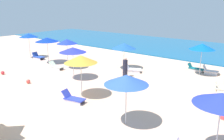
{
  "coord_description": "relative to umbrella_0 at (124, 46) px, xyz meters",
  "views": [
    {
      "loc": [
        12.42,
        -7.03,
        5.7
      ],
      "look_at": [
        1.31,
        6.43,
        0.88
      ],
      "focal_mm": 38.93,
      "sensor_mm": 36.0,
      "label": 1
    }
  ],
  "objects": [
    {
      "name": "beach_ball_1",
      "position": [
        -6.64,
        -7.84,
        -1.92
      ],
      "size": [
        0.3,
        0.3,
        0.3
      ],
      "primitive_type": "sphere",
      "color": "#E2343C",
      "rests_on": "ground_plane"
    },
    {
      "name": "umbrella_2",
      "position": [
        -1.23,
        -4.86,
        0.21
      ],
      "size": [
        2.08,
        2.08,
        2.49
      ],
      "color": "silver",
      "rests_on": "ground_plane"
    },
    {
      "name": "lounge_chair_0_0",
      "position": [
        1.25,
        -0.44,
        -1.79
      ],
      "size": [
        1.51,
        1.21,
        0.78
      ],
      "rotation": [
        0.0,
        0.0,
        2.04
      ],
      "color": "silver",
      "rests_on": "ground_plane"
    },
    {
      "name": "umbrella_6",
      "position": [
        5.97,
        2.41,
        0.28
      ],
      "size": [
        2.02,
        2.02,
        2.6
      ],
      "color": "silver",
      "rests_on": "ground_plane"
    },
    {
      "name": "umbrella_0",
      "position": [
        0.0,
        0.0,
        0.0
      ],
      "size": [
        2.12,
        2.12,
        2.31
      ],
      "color": "silver",
      "rests_on": "ground_plane"
    },
    {
      "name": "umbrella_5",
      "position": [
        -4.0,
        -3.08,
        0.36
      ],
      "size": [
        1.82,
        1.82,
        2.65
      ],
      "color": "silver",
      "rests_on": "ground_plane"
    },
    {
      "name": "umbrella_1",
      "position": [
        -7.03,
        -2.98,
        0.23
      ],
      "size": [
        2.26,
        2.26,
        2.5
      ],
      "color": "silver",
      "rests_on": "ground_plane"
    },
    {
      "name": "beachgoer_1",
      "position": [
        1.6,
        -1.97,
        -1.33
      ],
      "size": [
        0.51,
        0.51,
        1.61
      ],
      "rotation": [
        0.0,
        0.0,
        2.05
      ],
      "color": "#232233",
      "rests_on": "ground_plane"
    },
    {
      "name": "lounge_chair_6_1",
      "position": [
        5.26,
        3.35,
        -1.84
      ],
      "size": [
        1.43,
        0.59,
        0.64
      ],
      "rotation": [
        0.0,
        0.0,
        1.57
      ],
      "color": "silver",
      "rests_on": "ground_plane"
    },
    {
      "name": "beach_ball_0",
      "position": [
        -2.92,
        -7.79,
        -1.92
      ],
      "size": [
        0.3,
        0.3,
        0.3
      ],
      "primitive_type": "sphere",
      "color": "#DB443C",
      "rests_on": "ground_plane"
    },
    {
      "name": "umbrella_8",
      "position": [
        10.46,
        -8.08,
        0.29
      ],
      "size": [
        2.09,
        2.09,
        2.58
      ],
      "color": "silver",
      "rests_on": "ground_plane"
    },
    {
      "name": "lounge_chair_5_0",
      "position": [
        -4.52,
        -4.0,
        -1.8
      ],
      "size": [
        1.41,
        0.77,
        0.69
      ],
      "rotation": [
        0.0,
        0.0,
        1.73
      ],
      "color": "silver",
      "rests_on": "ground_plane"
    },
    {
      "name": "umbrella_3",
      "position": [
        6.26,
        -8.2,
        0.18
      ],
      "size": [
        2.12,
        2.12,
        2.49
      ],
      "color": "silver",
      "rests_on": "ground_plane"
    },
    {
      "name": "umbrella_4",
      "position": [
        -10.53,
        -2.77,
        0.34
      ],
      "size": [
        1.93,
        1.93,
        2.62
      ],
      "color": "silver",
      "rests_on": "ground_plane"
    },
    {
      "name": "ground_plane",
      "position": [
        0.18,
        -9.9,
        -2.07
      ],
      "size": [
        60.0,
        60.0,
        0.0
      ],
      "primitive_type": "plane",
      "color": "beige"
    },
    {
      "name": "lounge_chair_6_0",
      "position": [
        6.54,
        3.15,
        -1.79
      ],
      "size": [
        1.33,
        0.85,
        0.73
      ],
      "rotation": [
        0.0,
        0.0,
        1.73
      ],
      "color": "silver",
      "rests_on": "ground_plane"
    },
    {
      "name": "lounge_chair_4_0",
      "position": [
        -9.27,
        -2.64,
        -1.81
      ],
      "size": [
        1.41,
        0.76,
        0.71
      ],
      "rotation": [
        0.0,
        0.0,
        1.64
      ],
      "color": "silver",
      "rests_on": "ground_plane"
    },
    {
      "name": "umbrella_7",
      "position": [
        1.97,
        -7.04,
        0.34
      ],
      "size": [
        2.04,
        2.04,
        2.65
      ],
      "color": "silver",
      "rests_on": "ground_plane"
    },
    {
      "name": "lounge_chair_7_0",
      "position": [
        2.27,
        -8.06,
        -1.82
      ],
      "size": [
        1.49,
        0.88,
        0.7
      ],
      "rotation": [
        0.0,
        0.0,
        1.8
      ],
      "color": "silver",
      "rests_on": "ground_plane"
    },
    {
      "name": "lounge_chair_9_0",
      "position": [
        8.68,
        -0.6,
        -1.79
      ],
      "size": [
        1.44,
        1.04,
        0.77
      ],
      "rotation": [
        0.0,
        0.0,
        1.98
      ],
      "color": "silver",
      "rests_on": "ground_plane"
    },
    {
      "name": "ocean",
      "position": [
        0.18,
        13.2,
        -2.01
      ],
      "size": [
        60.0,
        13.79,
        0.12
      ],
      "primitive_type": "cube",
      "color": "#176295",
      "rests_on": "ground_plane"
    }
  ]
}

